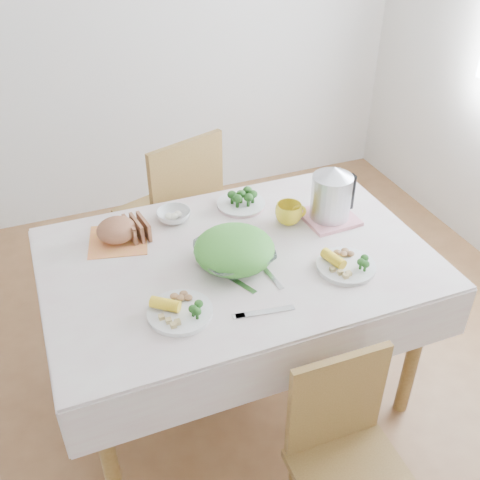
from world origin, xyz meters
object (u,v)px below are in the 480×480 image
object	(u,v)px
dinner_plate_right	(346,266)
yellow_mug	(289,214)
chair_far	(168,216)
salad_bowl	(234,255)
dinner_plate_left	(180,312)
electric_kettle	(331,195)
dining_table	(237,327)
chair_near	(357,468)

from	to	relation	value
dinner_plate_right	yellow_mug	xyz separation A→B (m)	(-0.07, 0.37, 0.03)
chair_far	yellow_mug	bearing A→B (deg)	98.35
chair_far	salad_bowl	size ratio (longest dim) A/B	3.31
dinner_plate_left	chair_far	bearing A→B (deg)	77.76
electric_kettle	dinner_plate_left	bearing A→B (deg)	-175.24
chair_far	electric_kettle	world-z (taller)	electric_kettle
dining_table	chair_near	bearing A→B (deg)	-83.71
chair_far	salad_bowl	distance (m)	0.94
salad_bowl	yellow_mug	bearing A→B (deg)	29.60
dinner_plate_right	chair_far	bearing A→B (deg)	112.07
dinner_plate_left	electric_kettle	world-z (taller)	electric_kettle
salad_bowl	dinner_plate_left	bearing A→B (deg)	-143.83
dining_table	electric_kettle	world-z (taller)	electric_kettle
dinner_plate_right	chair_near	bearing A→B (deg)	-114.18
chair_far	dinner_plate_right	world-z (taller)	chair_far
salad_bowl	dinner_plate_left	size ratio (longest dim) A/B	1.28
salad_bowl	electric_kettle	xyz separation A→B (m)	(0.49, 0.14, 0.09)
chair_near	dinner_plate_right	xyz separation A→B (m)	(0.27, 0.60, 0.31)
chair_near	yellow_mug	distance (m)	1.04
dining_table	electric_kettle	distance (m)	0.70
salad_bowl	yellow_mug	world-z (taller)	yellow_mug
dining_table	chair_far	distance (m)	0.84
dining_table	electric_kettle	bearing A→B (deg)	12.32
dining_table	dinner_plate_right	bearing A→B (deg)	-32.28
dinner_plate_left	dinner_plate_right	size ratio (longest dim) A/B	1.00
chair_near	yellow_mug	world-z (taller)	chair_near
dinner_plate_left	salad_bowl	bearing A→B (deg)	36.17
chair_far	electric_kettle	bearing A→B (deg)	106.99
yellow_mug	dining_table	bearing A→B (deg)	-154.06
salad_bowl	chair_near	bearing A→B (deg)	-81.48
chair_near	dinner_plate_left	xyz separation A→B (m)	(-0.40, 0.58, 0.31)
dinner_plate_left	electric_kettle	bearing A→B (deg)	24.07
salad_bowl	dinner_plate_right	xyz separation A→B (m)	(0.38, -0.19, -0.02)
chair_near	yellow_mug	bearing A→B (deg)	79.21
chair_near	electric_kettle	world-z (taller)	electric_kettle
dinner_plate_right	yellow_mug	bearing A→B (deg)	100.48
yellow_mug	dinner_plate_right	bearing A→B (deg)	-79.52
dinner_plate_left	dinner_plate_right	xyz separation A→B (m)	(0.66, 0.02, 0.00)
salad_bowl	dinner_plate_right	bearing A→B (deg)	-25.96
dining_table	salad_bowl	distance (m)	0.43
dinner_plate_right	yellow_mug	world-z (taller)	yellow_mug
chair_far	dinner_plate_right	distance (m)	1.18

